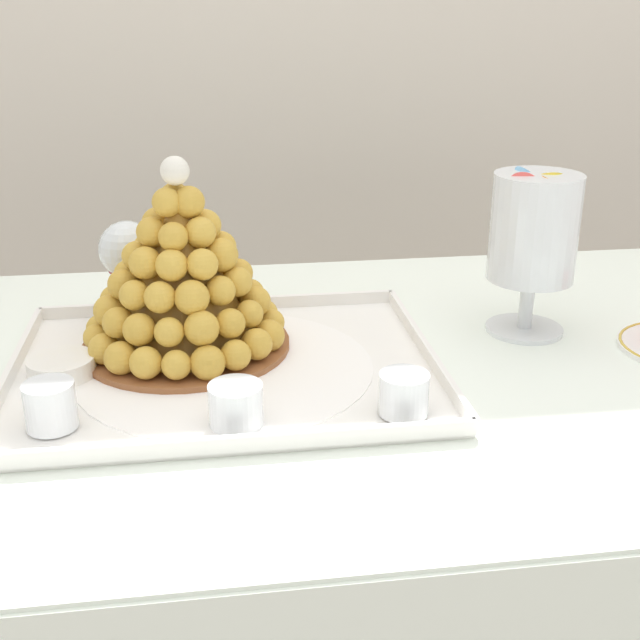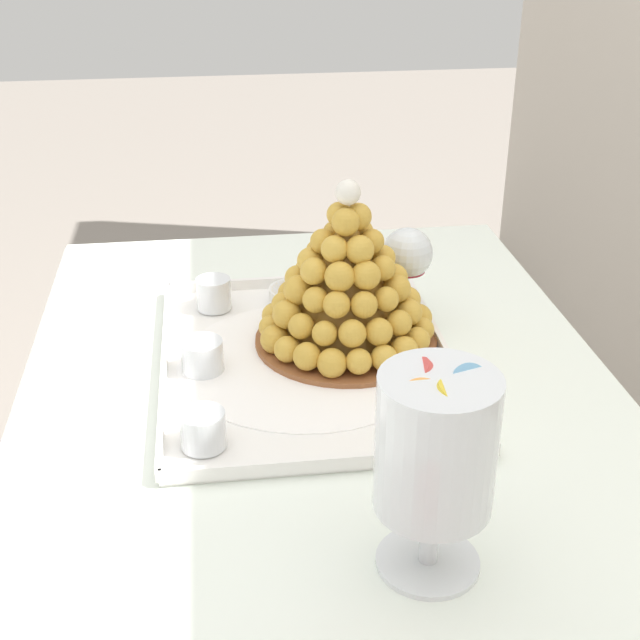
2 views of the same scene
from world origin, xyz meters
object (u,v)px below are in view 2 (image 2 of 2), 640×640
object	(u,v)px
dessert_cup_left	(214,295)
creme_brulee_ramekin	(294,294)
wine_glass	(407,256)
serving_tray	(306,362)
dessert_cup_mid_left	(203,357)
macaron_goblet	(436,448)
croquembouche	(347,284)
dessert_cup_centre	(203,431)

from	to	relation	value
dessert_cup_left	creme_brulee_ramekin	bearing A→B (deg)	94.34
dessert_cup_left	wine_glass	bearing A→B (deg)	77.85
serving_tray	dessert_cup_mid_left	distance (m)	0.15
serving_tray	wine_glass	xyz separation A→B (m)	(-0.13, 0.17, 0.10)
serving_tray	macaron_goblet	world-z (taller)	macaron_goblet
croquembouche	serving_tray	bearing A→B (deg)	-53.50
dessert_cup_centre	creme_brulee_ramekin	distance (m)	0.42
dessert_cup_left	wine_glass	xyz separation A→B (m)	(0.07, 0.30, 0.08)
dessert_cup_mid_left	creme_brulee_ramekin	distance (m)	0.26
croquembouche	dessert_cup_left	world-z (taller)	croquembouche
croquembouche	wine_glass	distance (m)	0.13
dessert_cup_left	dessert_cup_centre	world-z (taller)	dessert_cup_left
serving_tray	croquembouche	distance (m)	0.13
creme_brulee_ramekin	wine_glass	world-z (taller)	wine_glass
dessert_cup_left	dessert_cup_centre	xyz separation A→B (m)	(0.39, -0.02, -0.00)
croquembouche	dessert_cup_centre	distance (m)	0.34
dessert_cup_mid_left	dessert_cup_centre	bearing A→B (deg)	-0.48
serving_tray	dessert_cup_centre	size ratio (longest dim) A/B	9.40
dessert_cup_mid_left	creme_brulee_ramekin	xyz separation A→B (m)	(-0.21, 0.15, -0.01)
macaron_goblet	dessert_cup_centre	bearing A→B (deg)	-135.47
croquembouche	wine_glass	size ratio (longest dim) A/B	1.77
wine_glass	dessert_cup_mid_left	bearing A→B (deg)	-67.56
dessert_cup_mid_left	wine_glass	xyz separation A→B (m)	(-0.13, 0.32, 0.08)
croquembouche	dessert_cup_mid_left	xyz separation A→B (m)	(0.06, -0.22, -0.08)
croquembouche	macaron_goblet	world-z (taller)	croquembouche
croquembouche	dessert_cup_centre	size ratio (longest dim) A/B	4.86
wine_glass	macaron_goblet	bearing A→B (deg)	-9.89
dessert_cup_mid_left	macaron_goblet	xyz separation A→B (m)	(0.42, 0.23, 0.12)
croquembouche	dessert_cup_centre	world-z (taller)	croquembouche
dessert_cup_centre	wine_glass	distance (m)	0.46
croquembouche	dessert_cup_mid_left	world-z (taller)	croquembouche
dessert_cup_centre	macaron_goblet	world-z (taller)	macaron_goblet
creme_brulee_ramekin	wine_glass	distance (m)	0.21
serving_tray	creme_brulee_ramekin	bearing A→B (deg)	179.12
dessert_cup_centre	creme_brulee_ramekin	xyz separation A→B (m)	(-0.40, 0.15, -0.01)
creme_brulee_ramekin	macaron_goblet	world-z (taller)	macaron_goblet
wine_glass	dessert_cup_left	bearing A→B (deg)	-102.15
dessert_cup_left	wine_glass	world-z (taller)	wine_glass
dessert_cup_mid_left	dessert_cup_centre	distance (m)	0.19
serving_tray	dessert_cup_centre	bearing A→B (deg)	-37.76
dessert_cup_mid_left	wine_glass	world-z (taller)	wine_glass
croquembouche	wine_glass	bearing A→B (deg)	125.35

